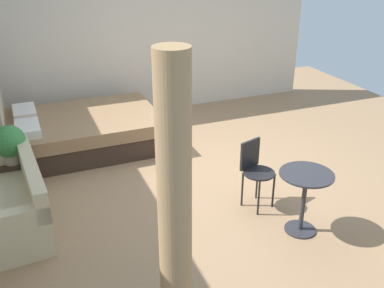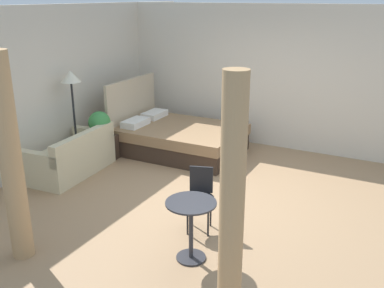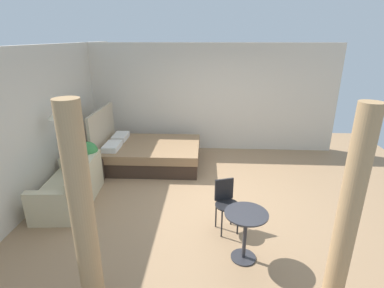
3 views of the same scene
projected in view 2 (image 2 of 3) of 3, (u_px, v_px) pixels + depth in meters
ground_plane at (214, 197)px, 6.49m from camera, size 8.36×9.29×0.02m
wall_back at (50, 87)px, 7.44m from camera, size 8.36×0.12×2.71m
wall_right at (275, 78)px, 8.29m from camera, size 0.12×6.29×2.71m
bed at (177, 137)px, 8.25m from camera, size 1.61×2.26×1.32m
couch at (71, 158)px, 7.24m from camera, size 1.58×0.92×0.75m
nightstand at (103, 148)px, 7.86m from camera, size 0.42×0.42×0.45m
potted_plant at (99, 123)px, 7.60m from camera, size 0.39×0.39×0.48m
floor_lamp at (71, 86)px, 7.36m from camera, size 0.34×0.34×1.65m
balcony_table at (191, 220)px, 4.80m from camera, size 0.57×0.57×0.71m
cafe_chair_near_window at (200, 192)px, 5.46m from camera, size 0.47×0.47×0.81m
curtain_left at (232, 214)px, 3.52m from camera, size 0.21×0.21×2.34m
curtain_right at (11, 160)px, 4.65m from camera, size 0.24×0.24×2.34m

